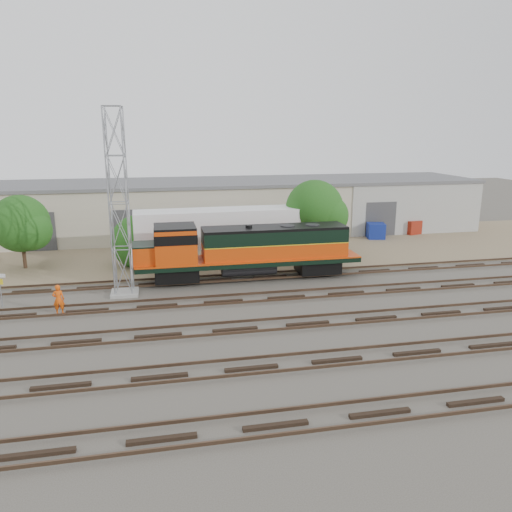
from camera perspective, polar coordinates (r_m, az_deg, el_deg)
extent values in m
plane|color=#47423A|center=(29.44, -3.34, -6.29)|extent=(140.00, 140.00, 0.00)
cube|color=#726047|center=(43.70, -6.19, 0.54)|extent=(80.00, 16.00, 0.02)
cube|color=black|center=(18.82, 2.26, -18.80)|extent=(80.00, 2.40, 0.14)
cube|color=#4C3828|center=(18.14, 2.86, -19.69)|extent=(80.00, 0.08, 0.14)
cube|color=#4C3828|center=(19.36, 1.71, -17.27)|extent=(80.00, 0.08, 0.14)
cube|color=black|center=(22.63, -0.52, -12.70)|extent=(80.00, 2.40, 0.14)
cube|color=#4C3828|center=(21.91, -0.13, -13.25)|extent=(80.00, 0.08, 0.14)
cube|color=#4C3828|center=(23.23, -0.88, -11.57)|extent=(80.00, 0.08, 0.14)
cube|color=black|center=(26.65, -2.40, -8.38)|extent=(80.00, 2.40, 0.14)
cube|color=#4C3828|center=(25.92, -2.13, -8.73)|extent=(80.00, 0.08, 0.14)
cube|color=#4C3828|center=(27.29, -2.65, -7.52)|extent=(80.00, 0.08, 0.14)
cube|color=black|center=(30.81, -3.75, -5.21)|extent=(80.00, 2.40, 0.14)
cube|color=#4C3828|center=(30.06, -3.55, -5.42)|extent=(80.00, 0.08, 0.14)
cube|color=#4C3828|center=(31.47, -3.94, -4.52)|extent=(80.00, 0.08, 0.14)
cube|color=black|center=(35.05, -4.76, -2.79)|extent=(80.00, 2.40, 0.14)
cube|color=#4C3828|center=(34.30, -4.62, -2.93)|extent=(80.00, 0.08, 0.14)
cube|color=#4C3828|center=(35.72, -4.91, -2.23)|extent=(80.00, 0.08, 0.14)
cube|color=#BCB39C|center=(51.04, -7.14, 5.36)|extent=(58.00, 10.00, 5.00)
cube|color=#59595B|center=(50.70, -7.23, 8.32)|extent=(58.40, 10.40, 0.30)
cube|color=#999993|center=(52.69, 18.04, 5.04)|extent=(14.00, 0.10, 5.00)
cube|color=#333335|center=(47.15, -23.81, 2.52)|extent=(3.20, 0.12, 3.40)
cube|color=#333335|center=(46.10, -14.06, 3.07)|extent=(3.20, 0.12, 3.40)
cube|color=#333335|center=(46.42, -4.14, 3.54)|extent=(3.20, 0.12, 3.40)
cube|color=#333335|center=(48.09, 5.38, 3.89)|extent=(3.20, 0.12, 3.40)
cube|color=#333335|center=(50.97, 14.04, 4.11)|extent=(3.20, 0.12, 3.40)
cube|color=black|center=(34.67, -9.07, -1.96)|extent=(2.95, 2.21, 0.92)
cube|color=black|center=(36.47, 7.04, -1.07)|extent=(2.95, 2.21, 0.92)
cube|color=black|center=(35.05, -0.81, -0.54)|extent=(15.66, 2.76, 0.32)
cylinder|color=black|center=(35.20, -0.81, -1.45)|extent=(3.87, 1.01, 1.01)
cube|color=#C23909|center=(35.26, 2.13, 0.73)|extent=(10.14, 2.40, 1.11)
cube|color=black|center=(35.03, 2.14, 2.35)|extent=(10.14, 2.40, 0.92)
cube|color=black|center=(34.92, 2.15, 3.23)|extent=(10.14, 2.40, 0.18)
cube|color=#C23909|center=(34.17, -9.20, 1.23)|extent=(2.76, 2.76, 2.40)
cube|color=black|center=(33.91, -9.28, 3.32)|extent=(2.76, 2.76, 0.15)
cube|color=#C23909|center=(34.29, -12.70, 0.16)|extent=(1.47, 2.21, 1.29)
cube|color=gray|center=(33.34, -14.76, -4.08)|extent=(1.72, 1.72, 0.20)
cylinder|color=gray|center=(32.59, -16.29, 5.96)|extent=(0.09, 0.09, 11.47)
cylinder|color=gray|center=(32.52, -14.43, 6.06)|extent=(0.09, 0.09, 11.47)
cylinder|color=gray|center=(31.56, -16.43, 5.69)|extent=(0.09, 0.09, 11.47)
cylinder|color=gray|center=(31.48, -14.52, 5.80)|extent=(0.09, 0.09, 11.47)
cylinder|color=gray|center=(33.38, -27.17, -3.49)|extent=(0.07, 0.07, 2.10)
imported|color=#E24E0C|center=(30.82, -21.64, -4.63)|extent=(0.67, 0.46, 1.75)
cube|color=white|center=(39.40, -3.65, 3.29)|extent=(13.98, 3.18, 2.89)
cube|color=black|center=(41.13, 3.91, 0.47)|extent=(2.64, 2.75, 1.07)
cube|color=black|center=(38.32, -11.24, -0.56)|extent=(0.16, 0.16, 1.39)
cube|color=black|center=(40.39, -11.36, 0.20)|extent=(0.16, 0.16, 1.39)
cube|color=navy|center=(49.82, 13.53, 2.80)|extent=(1.89, 1.82, 1.50)
cube|color=maroon|center=(53.09, 17.36, 3.19)|extent=(1.83, 1.76, 1.40)
cylinder|color=#382619|center=(41.89, -24.97, 0.03)|extent=(0.27, 0.27, 1.97)
sphere|color=#1C4A15|center=(41.40, -25.33, 3.37)|extent=(4.30, 4.30, 4.30)
sphere|color=#1C4A15|center=(40.66, -24.30, 2.69)|extent=(3.01, 3.01, 3.01)
cylinder|color=#382619|center=(40.16, -13.15, -0.72)|extent=(0.29, 0.29, 0.38)
sphere|color=#1C4A15|center=(39.78, -13.28, 1.59)|extent=(4.20, 4.20, 4.20)
sphere|color=#1C4A15|center=(39.24, -12.05, 0.86)|extent=(2.94, 2.94, 2.94)
cylinder|color=#382619|center=(41.74, 6.58, 1.53)|extent=(0.27, 0.27, 2.36)
sphere|color=#1C4A15|center=(41.21, 6.69, 5.38)|extent=(4.73, 4.73, 4.73)
sphere|color=#1C4A15|center=(40.93, 8.24, 4.60)|extent=(3.31, 3.31, 3.31)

